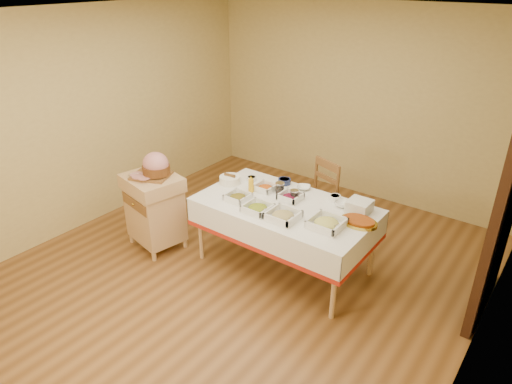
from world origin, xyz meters
TOP-DOWN VIEW (x-y plane):
  - room_shell at (0.00, 0.00)m, footprint 5.00×5.00m
  - doorway at (2.20, 0.90)m, footprint 0.09×1.10m
  - dining_table at (0.30, 0.30)m, footprint 1.82×1.02m
  - butcher_cart at (-1.13, -0.22)m, footprint 0.71×0.63m
  - dining_chair at (0.27, 1.00)m, footprint 0.55×0.54m
  - ham_on_board at (-1.08, -0.19)m, footprint 0.42×0.40m
  - serving_dish_a at (-0.15, 0.09)m, footprint 0.23×0.23m
  - serving_dish_b at (0.16, 0.01)m, footprint 0.26×0.26m
  - serving_dish_c at (0.45, 0.03)m, footprint 0.29×0.29m
  - serving_dish_d at (0.86, 0.15)m, footprint 0.31×0.31m
  - serving_dish_e at (-0.06, 0.45)m, footprint 0.22×0.21m
  - serving_dish_f at (0.28, 0.42)m, footprint 0.23×0.22m
  - small_bowl_left at (-0.33, 0.56)m, footprint 0.11×0.11m
  - small_bowl_mid at (0.02, 0.71)m, footprint 0.14×0.14m
  - small_bowl_right at (0.67, 0.68)m, footprint 0.12×0.12m
  - bowl_white_imported at (0.26, 0.72)m, footprint 0.20×0.20m
  - bowl_small_imported at (0.78, 0.62)m, footprint 0.19×0.19m
  - preserve_jar_left at (0.11, 0.48)m, footprint 0.10×0.10m
  - preserve_jar_right at (0.31, 0.44)m, footprint 0.09×0.09m
  - mustard_bottle at (-0.16, 0.33)m, footprint 0.06×0.06m
  - bread_basket at (-0.48, 0.36)m, footprint 0.23×0.23m
  - plate_stack at (0.97, 0.61)m, footprint 0.22×0.22m
  - brass_platter at (1.08, 0.39)m, footprint 0.36×0.26m

SIDE VIEW (x-z plane):
  - butcher_cart at x=-1.13m, z-range 0.06..0.94m
  - dining_chair at x=0.27m, z-range 0.01..0.99m
  - dining_table at x=0.30m, z-range 0.22..0.98m
  - bowl_white_imported at x=0.26m, z-range 0.76..0.80m
  - brass_platter at x=1.08m, z-range 0.76..0.81m
  - bowl_small_imported at x=0.78m, z-range 0.76..0.81m
  - small_bowl_left at x=-0.33m, z-range 0.76..0.81m
  - serving_dish_e at x=-0.06m, z-range 0.74..0.84m
  - serving_dish_a at x=-0.15m, z-range 0.74..0.84m
  - serving_dish_f at x=0.28m, z-range 0.74..0.85m
  - small_bowl_right at x=0.67m, z-range 0.76..0.82m
  - serving_dish_b at x=0.16m, z-range 0.74..0.85m
  - small_bowl_mid at x=0.02m, z-range 0.76..0.82m
  - serving_dish_c at x=0.45m, z-range 0.74..0.86m
  - serving_dish_d at x=0.86m, z-range 0.74..0.86m
  - bread_basket at x=-0.48m, z-range 0.75..0.86m
  - preserve_jar_right at x=0.31m, z-range 0.75..0.87m
  - preserve_jar_left at x=0.11m, z-range 0.75..0.88m
  - plate_stack at x=0.97m, z-range 0.76..0.88m
  - mustard_bottle at x=-0.16m, z-range 0.75..0.93m
  - ham_on_board at x=-1.08m, z-range 0.86..1.14m
  - doorway at x=2.20m, z-range 0.01..2.21m
  - room_shell at x=0.00m, z-range -1.20..3.80m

